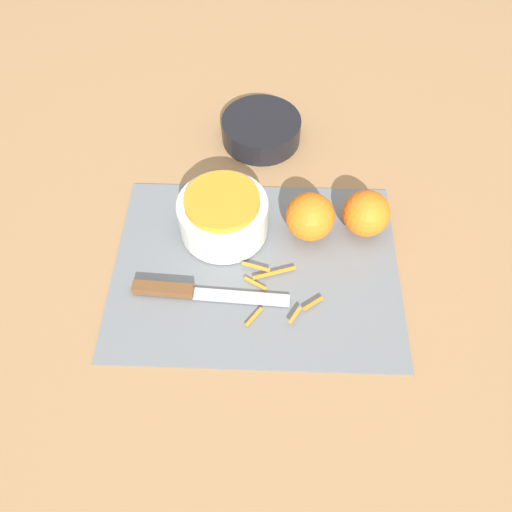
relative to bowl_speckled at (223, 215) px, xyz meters
name	(u,v)px	position (x,y,z in m)	size (l,w,h in m)	color
ground_plane	(256,268)	(0.06, -0.08, -0.05)	(4.00, 4.00, 0.00)	#9E754C
cutting_board	(256,267)	(0.06, -0.08, -0.04)	(0.48, 0.36, 0.01)	slate
bowl_speckled	(223,215)	(0.00, 0.00, 0.00)	(0.15, 0.15, 0.08)	silver
bowl_dark	(260,130)	(0.06, 0.24, -0.02)	(0.16, 0.16, 0.05)	black
knife	(182,291)	(-0.06, -0.13, -0.03)	(0.26, 0.03, 0.02)	brown
orange_left	(366,213)	(0.24, 0.01, 0.00)	(0.08, 0.08, 0.08)	orange
orange_right	(310,217)	(0.15, 0.00, 0.00)	(0.08, 0.08, 0.08)	orange
peel_pile	(273,289)	(0.09, -0.12, -0.04)	(0.13, 0.12, 0.01)	orange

